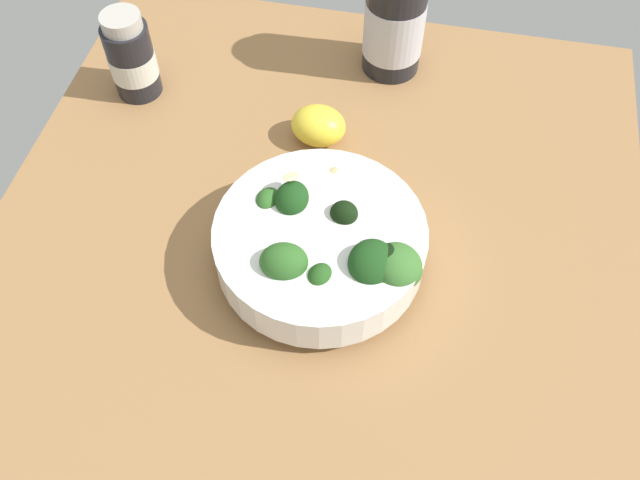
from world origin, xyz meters
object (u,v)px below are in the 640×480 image
(bowl_of_broccoli, at_px, (324,244))
(bottle_short, at_px, (132,58))
(bottle_tall, at_px, (395,13))
(lemon_wedge, at_px, (318,126))

(bowl_of_broccoli, relative_size, bottle_short, 2.01)
(bowl_of_broccoli, bearing_deg, bottle_tall, 85.93)
(bowl_of_broccoli, distance_m, bottle_short, 0.33)
(bottle_tall, bearing_deg, bowl_of_broccoli, -94.07)
(bottle_tall, relative_size, bottle_short, 1.67)
(lemon_wedge, height_order, bottle_tall, bottle_tall)
(bottle_tall, xyz_separation_m, bottle_short, (-0.29, -0.10, -0.03))
(bottle_tall, bearing_deg, lemon_wedge, -113.95)
(lemon_wedge, relative_size, bottle_short, 0.58)
(bottle_short, bearing_deg, bowl_of_broccoli, -37.08)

